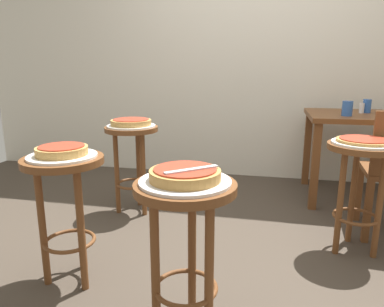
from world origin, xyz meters
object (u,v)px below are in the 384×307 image
(stool_foreground, at_px, (185,224))
(condiment_shaker, at_px, (362,108))
(pizza_middle, at_px, (62,150))
(stool_leftside, at_px, (360,172))
(cup_near_edge, at_px, (347,108))
(stool_rear, at_px, (132,149))
(serving_plate_leftside, at_px, (364,143))
(cup_far_edge, at_px, (367,106))
(pizza_rear, at_px, (131,122))
(pizza_leftside, at_px, (364,140))
(pizza_server_knife, at_px, (192,169))
(serving_plate_foreground, at_px, (185,181))
(dining_table, at_px, (368,128))
(serving_plate_middle, at_px, (62,156))
(pizza_foreground, at_px, (185,174))
(serving_plate_rear, at_px, (131,126))
(stool_middle, at_px, (65,190))

(stool_foreground, distance_m, condiment_shaker, 2.22)
(stool_foreground, distance_m, pizza_middle, 0.76)
(stool_leftside, height_order, cup_near_edge, cup_near_edge)
(stool_foreground, relative_size, stool_rear, 1.00)
(serving_plate_leftside, distance_m, cup_far_edge, 1.09)
(pizza_rear, xyz_separation_m, cup_near_edge, (1.60, 0.49, 0.09))
(stool_leftside, height_order, cup_far_edge, cup_far_edge)
(serving_plate_leftside, bearing_deg, pizza_leftside, 0.00)
(pizza_middle, distance_m, pizza_server_knife, 0.77)
(serving_plate_foreground, bearing_deg, dining_table, 59.94)
(serving_plate_middle, xyz_separation_m, pizza_server_knife, (0.71, -0.29, 0.06))
(serving_plate_foreground, bearing_deg, pizza_leftside, 47.65)
(pizza_foreground, height_order, condiment_shaker, condiment_shaker)
(pizza_foreground, bearing_deg, serving_plate_leftside, 47.65)
(serving_plate_foreground, relative_size, serving_plate_rear, 0.98)
(cup_near_edge, xyz_separation_m, pizza_server_knife, (-0.86, -1.75, -0.06))
(stool_foreground, bearing_deg, stool_middle, 158.71)
(stool_rear, bearing_deg, pizza_rear, 123.69)
(condiment_shaker, distance_m, pizza_server_knife, 2.21)
(stool_rear, distance_m, dining_table, 1.93)
(stool_middle, xyz_separation_m, stool_leftside, (1.52, 0.66, 0.00))
(stool_foreground, bearing_deg, pizza_server_knife, -33.69)
(pizza_middle, height_order, stool_leftside, pizza_middle)
(serving_plate_rear, xyz_separation_m, pizza_server_knife, (0.74, -1.25, 0.06))
(serving_plate_foreground, distance_m, stool_leftside, 1.26)
(pizza_rear, bearing_deg, serving_plate_rear, -26.57)
(pizza_rear, xyz_separation_m, condiment_shaker, (1.76, 0.71, 0.07))
(stool_middle, relative_size, stool_rear, 1.00)
(serving_plate_rear, bearing_deg, pizza_leftside, -11.36)
(stool_foreground, xyz_separation_m, pizza_server_knife, (0.03, -0.02, 0.23))
(serving_plate_rear, bearing_deg, serving_plate_leftside, -11.36)
(stool_foreground, height_order, condiment_shaker, condiment_shaker)
(pizza_foreground, xyz_separation_m, condiment_shaker, (1.05, 1.94, 0.07))
(serving_plate_leftside, bearing_deg, stool_foreground, -132.35)
(serving_plate_rear, xyz_separation_m, cup_near_edge, (1.60, 0.49, 0.12))
(stool_rear, distance_m, pizza_rear, 0.20)
(pizza_server_knife, bearing_deg, dining_table, 20.04)
(stool_middle, relative_size, pizza_server_knife, 3.05)
(pizza_foreground, distance_m, pizza_server_knife, 0.04)
(stool_leftside, bearing_deg, stool_rear, 168.64)
(serving_plate_middle, distance_m, pizza_rear, 0.97)
(pizza_middle, xyz_separation_m, pizza_rear, (-0.03, 0.97, 0.00))
(pizza_foreground, relative_size, condiment_shaker, 3.23)
(stool_middle, height_order, stool_rear, same)
(pizza_rear, distance_m, cup_near_edge, 1.68)
(serving_plate_foreground, height_order, cup_near_edge, cup_near_edge)
(cup_near_edge, height_order, cup_far_edge, cup_near_edge)
(cup_near_edge, distance_m, cup_far_edge, 0.32)
(stool_middle, relative_size, cup_far_edge, 5.92)
(pizza_foreground, xyz_separation_m, stool_middle, (-0.68, 0.27, -0.20))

